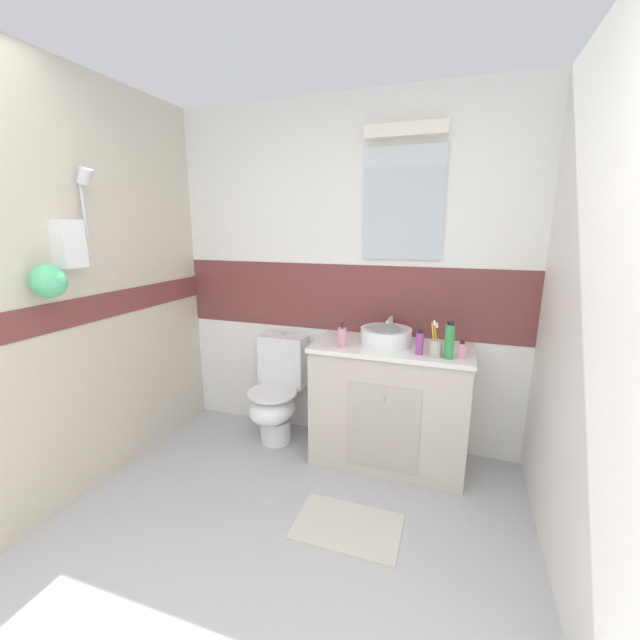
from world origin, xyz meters
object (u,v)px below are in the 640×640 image
object	(u,v)px
sink_basin	(386,336)
toilet	(277,393)
toothbrush_cup	(435,347)
deodorant_spray_can	(420,343)
soap_dispenser	(342,337)
shampoo_bottle_tall	(449,341)
perfume_flask_small	(462,350)

from	to	relation	value
sink_basin	toilet	bearing A→B (deg)	179.11
toothbrush_cup	deodorant_spray_can	world-z (taller)	toothbrush_cup
toilet	soap_dispenser	xyz separation A→B (m)	(0.56, -0.16, 0.54)
soap_dispenser	sink_basin	bearing A→B (deg)	29.51
toilet	shampoo_bottle_tall	world-z (taller)	shampoo_bottle_tall
toilet	shampoo_bottle_tall	distance (m)	1.37
toilet	soap_dispenser	bearing A→B (deg)	-16.11
shampoo_bottle_tall	deodorant_spray_can	bearing A→B (deg)	171.46
shampoo_bottle_tall	deodorant_spray_can	distance (m)	0.18
sink_basin	soap_dispenser	distance (m)	0.30
sink_basin	deodorant_spray_can	size ratio (longest dim) A/B	2.45
soap_dispenser	perfume_flask_small	bearing A→B (deg)	1.17
soap_dispenser	deodorant_spray_can	world-z (taller)	soap_dispenser
toothbrush_cup	shampoo_bottle_tall	bearing A→B (deg)	-10.63
toothbrush_cup	perfume_flask_small	bearing A→B (deg)	5.29
deodorant_spray_can	toothbrush_cup	bearing A→B (deg)	-6.82
shampoo_bottle_tall	deodorant_spray_can	xyz separation A→B (m)	(-0.17, 0.03, -0.04)
perfume_flask_small	deodorant_spray_can	distance (m)	0.25
shampoo_bottle_tall	soap_dispenser	bearing A→B (deg)	178.83
sink_basin	deodorant_spray_can	world-z (taller)	sink_basin
shampoo_bottle_tall	sink_basin	bearing A→B (deg)	158.11
toothbrush_cup	deodorant_spray_can	distance (m)	0.10
toilet	deodorant_spray_can	size ratio (longest dim) A/B	5.20
toilet	deodorant_spray_can	xyz separation A→B (m)	(1.05, -0.15, 0.55)
sink_basin	perfume_flask_small	size ratio (longest dim) A/B	3.47
toothbrush_cup	soap_dispenser	bearing A→B (deg)	-179.91
sink_basin	soap_dispenser	world-z (taller)	soap_dispenser
soap_dispenser	shampoo_bottle_tall	world-z (taller)	shampoo_bottle_tall
soap_dispenser	deodorant_spray_can	size ratio (longest dim) A/B	1.08
toothbrush_cup	shampoo_bottle_tall	world-z (taller)	shampoo_bottle_tall
soap_dispenser	shampoo_bottle_tall	distance (m)	0.67
soap_dispenser	perfume_flask_small	xyz separation A→B (m)	(0.74, 0.02, -0.01)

